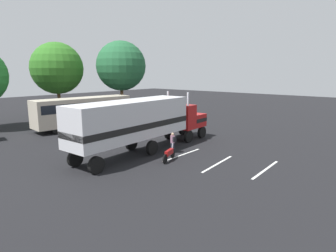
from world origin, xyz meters
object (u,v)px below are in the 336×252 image
object	(u,v)px
motorcycle	(169,154)
tree_right	(121,66)
tree_left	(57,68)
person_bystander	(173,142)
semi_truck	(142,120)
parked_bus	(84,110)

from	to	relation	value
motorcycle	tree_right	world-z (taller)	tree_right
tree_left	person_bystander	bearing A→B (deg)	-99.44
motorcycle	tree_left	world-z (taller)	tree_left
tree_left	tree_right	world-z (taller)	tree_right
motorcycle	tree_right	xyz separation A→B (m)	(11.79, 18.84, 6.56)
person_bystander	tree_right	bearing A→B (deg)	60.30
semi_truck	tree_left	bearing A→B (deg)	76.48
person_bystander	tree_left	xyz separation A→B (m)	(3.99, 24.01, 5.81)
motorcycle	tree_right	size ratio (longest dim) A/B	0.19
tree_right	tree_left	bearing A→B (deg)	135.01
tree_left	motorcycle	bearing A→B (deg)	-102.64
person_bystander	tree_right	xyz separation A→B (m)	(10.17, 17.83, 6.15)
semi_truck	parked_bus	xyz separation A→B (m)	(2.80, 12.19, -0.46)
semi_truck	motorcycle	distance (m)	3.69
parked_bus	tree_left	xyz separation A→B (m)	(2.48, 9.78, 4.64)
person_bystander	tree_left	bearing A→B (deg)	80.56
person_bystander	tree_left	distance (m)	25.02
parked_bus	tree_left	world-z (taller)	tree_left
semi_truck	motorcycle	world-z (taller)	semi_truck
semi_truck	tree_left	world-z (taller)	tree_left
tree_left	parked_bus	bearing A→B (deg)	-104.23
parked_bus	motorcycle	xyz separation A→B (m)	(-3.13, -15.24, -1.58)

